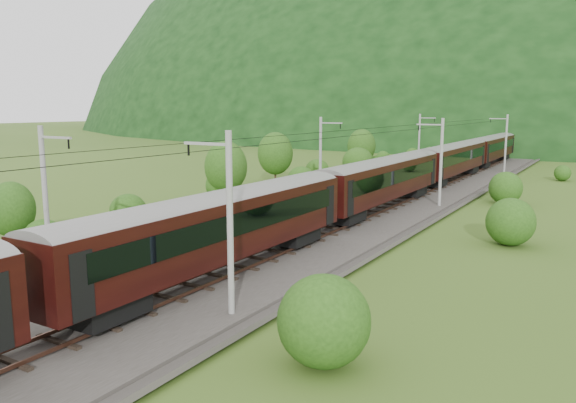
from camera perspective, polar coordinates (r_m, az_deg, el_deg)
The scene contains 15 objects.
ground at distance 29.33m, azimuth -15.64°, elevation -9.20°, with size 600.00×600.00×0.00m, color #38531A.
railbed at distance 36.54m, azimuth -4.20°, elevation -4.89°, with size 14.00×220.00×0.30m, color #38332D.
track_left at distance 37.88m, azimuth -7.18°, elevation -4.08°, with size 2.40×220.00×0.27m.
track_right at distance 35.20m, azimuth -0.99°, elevation -5.06°, with size 2.40×220.00×0.27m.
catenary_left at distance 57.61m, azimuth 3.38°, elevation 4.80°, with size 2.54×192.28×8.00m.
catenary_right at distance 53.09m, azimuth 15.21°, elevation 4.08°, with size 2.54×192.28×8.00m.
overhead_wires at distance 35.46m, azimuth -4.34°, elevation 6.05°, with size 4.83×198.00×0.03m.
mountain_main at distance 279.81m, azimuth 26.91°, elevation 6.62°, with size 504.00×360.00×244.00m, color black.
mountain_ridge at distance 348.58m, azimuth 7.23°, elevation 7.94°, with size 336.00×280.00×132.00m, color black.
train at distance 49.70m, azimuth 9.46°, elevation 2.87°, with size 3.03×169.80×5.28m.
hazard_post_near at distance 73.90m, azimuth 14.47°, elevation 2.92°, with size 0.17×0.17×1.63m, color red.
hazard_post_far at distance 61.48m, azimuth 11.79°, elevation 1.69°, with size 0.16×0.16×1.53m, color red.
signal at distance 91.58m, azimuth 15.69°, elevation 4.40°, with size 0.25×0.25×2.22m.
vegetation_left at distance 52.13m, azimuth -9.37°, elevation 1.85°, with size 10.52×149.81×6.27m.
vegetation_right at distance 33.70m, azimuth 15.84°, elevation -4.34°, with size 7.20×99.39×3.05m.
Camera 1 is at (20.43, -18.91, 9.24)m, focal length 35.00 mm.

